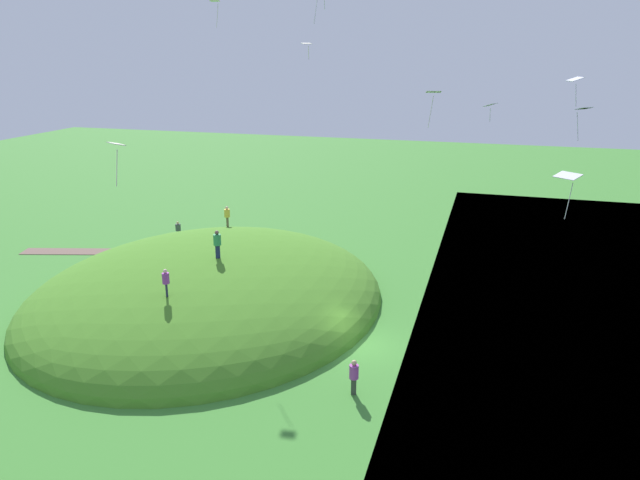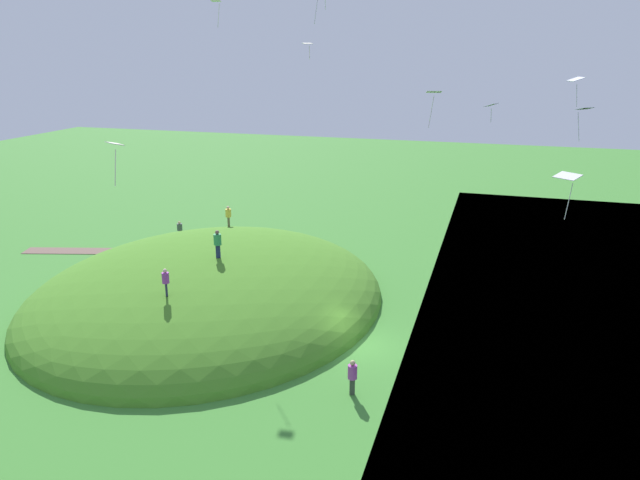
% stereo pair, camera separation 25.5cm
% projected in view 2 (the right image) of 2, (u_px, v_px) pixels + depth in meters
% --- Properties ---
extents(ground_plane, '(160.00, 160.00, 0.00)m').
position_uv_depth(ground_plane, '(359.00, 345.00, 33.37)').
color(ground_plane, '#3C7F2E').
extents(grass_hill, '(22.53, 26.04, 6.38)m').
position_uv_depth(grass_hill, '(209.00, 298.00, 39.76)').
color(grass_hill, '#437F23').
rests_on(grass_hill, ground_plane).
extents(dirt_path, '(12.37, 4.78, 0.04)m').
position_uv_depth(dirt_path, '(101.00, 251.00, 48.94)').
color(dirt_path, brown).
rests_on(dirt_path, ground_plane).
extents(person_with_child, '(0.55, 0.55, 1.80)m').
position_uv_depth(person_with_child, '(218.00, 241.00, 37.48)').
color(person_with_child, navy).
rests_on(person_with_child, grass_hill).
extents(person_on_hilltop, '(0.50, 0.50, 1.81)m').
position_uv_depth(person_on_hilltop, '(352.00, 373.00, 28.27)').
color(person_on_hilltop, '#353C32').
rests_on(person_on_hilltop, ground_plane).
extents(person_walking_path, '(0.61, 0.61, 1.58)m').
position_uv_depth(person_walking_path, '(180.00, 228.00, 51.95)').
color(person_walking_path, '#2F362D').
rests_on(person_walking_path, ground_plane).
extents(person_watching_kites, '(0.54, 0.54, 1.58)m').
position_uv_depth(person_watching_kites, '(166.00, 279.00, 32.66)').
color(person_watching_kites, '#272A46').
rests_on(person_watching_kites, grass_hill).
extents(person_near_shore, '(0.63, 0.63, 1.67)m').
position_uv_depth(person_near_shore, '(228.00, 214.00, 47.72)').
color(person_near_shore, brown).
rests_on(person_near_shore, grass_hill).
extents(kite_0, '(0.91, 1.12, 1.61)m').
position_uv_depth(kite_0, '(576.00, 80.00, 33.41)').
color(kite_0, white).
extents(kite_2, '(0.99, 0.78, 2.18)m').
position_uv_depth(kite_2, '(434.00, 95.00, 35.45)').
color(kite_2, white).
extents(kite_3, '(1.08, 1.05, 1.97)m').
position_uv_depth(kite_3, '(584.00, 111.00, 34.80)').
color(kite_3, white).
extents(kite_5, '(0.88, 0.82, 1.71)m').
position_uv_depth(kite_5, '(115.00, 147.00, 23.91)').
color(kite_5, '#F1E2CF').
extents(kite_6, '(0.69, 0.62, 1.79)m').
position_uv_depth(kite_6, '(216.00, 4.00, 41.74)').
color(kite_6, white).
extents(kite_7, '(0.78, 0.78, 1.08)m').
position_uv_depth(kite_7, '(308.00, 44.00, 40.55)').
color(kite_7, white).
extents(kite_10, '(1.40, 1.34, 2.26)m').
position_uv_depth(kite_10, '(568.00, 178.00, 29.27)').
color(kite_10, white).
extents(kite_12, '(0.96, 1.15, 1.25)m').
position_uv_depth(kite_12, '(491.00, 106.00, 39.73)').
color(kite_12, white).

